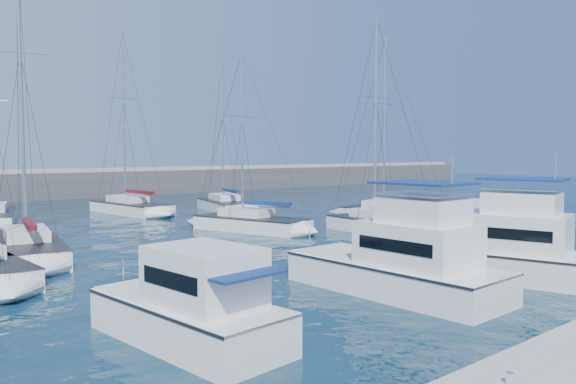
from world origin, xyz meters
TOP-DOWN VIEW (x-y plane):
  - ground at (0.00, 0.00)m, footprint 220.00×220.00m
  - breakwater at (0.00, 52.00)m, footprint 160.00×6.00m
  - dock_cleat_near_port at (-8.00, -11.00)m, footprint 0.16×0.16m
  - motor_yacht_port_outer at (-10.86, -3.18)m, footprint 3.32×6.67m
  - motor_yacht_port_inner at (-1.95, -3.41)m, footprint 3.56×8.67m
  - motor_yacht_stbd_inner at (3.55, -4.20)m, footprint 5.43×9.39m
  - motor_yacht_stbd_outer at (8.52, -0.23)m, footprint 3.85×6.32m
  - sailboat_mid_b at (-10.91, 13.04)m, footprint 4.52×8.85m
  - sailboat_mid_c at (3.86, 14.30)m, footprint 5.18×8.64m
  - sailboat_mid_d at (9.96, 7.82)m, footprint 3.75×8.36m
  - sailboat_mid_e at (15.90, 11.93)m, footprint 4.63×8.64m
  - sailboat_back_b at (2.22, 30.20)m, footprint 4.10×9.58m
  - sailboat_back_c at (9.87, 26.57)m, footprint 5.10×8.95m

SIDE VIEW (x-z plane):
  - ground at x=0.00m, z-range 0.00..0.00m
  - sailboat_mid_c at x=3.86m, z-range -5.72..6.72m
  - sailboat_back_c at x=9.87m, z-range -6.53..7.55m
  - sailboat_mid_d at x=9.96m, z-range -6.73..7.76m
  - sailboat_mid_e at x=15.90m, z-range -6.86..7.90m
  - sailboat_back_b at x=2.22m, z-range -7.64..8.69m
  - sailboat_mid_b at x=-10.91m, z-range -7.81..8.89m
  - dock_cleat_near_port at x=-8.00m, z-range 0.60..0.85m
  - motor_yacht_port_outer at x=-10.86m, z-range -0.66..2.54m
  - motor_yacht_stbd_outer at x=8.52m, z-range -0.66..2.54m
  - breakwater at x=0.00m, z-range -1.17..3.28m
  - motor_yacht_port_inner at x=-1.95m, z-range -1.21..3.48m
  - motor_yacht_stbd_inner at x=3.55m, z-range -1.21..3.48m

